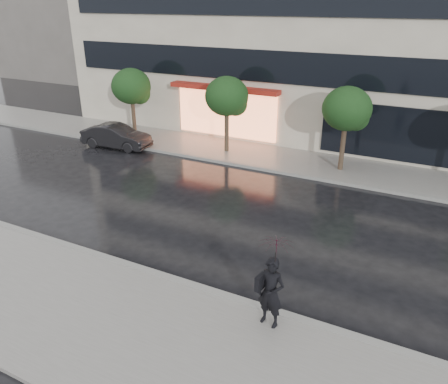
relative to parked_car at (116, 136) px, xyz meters
The scene contains 11 objects.
ground 11.94m from the parked_car, 42.71° to the right, with size 120.00×120.00×0.00m, color black.
sidewalk_near 14.34m from the parked_car, 52.31° to the right, with size 60.00×4.50×0.12m, color slate.
sidewalk_far 9.04m from the parked_car, 13.87° to the left, with size 60.00×3.50×0.12m, color slate.
curb_near 12.63m from the parked_car, 46.05° to the right, with size 60.00×0.25×0.14m, color gray.
curb_far 8.79m from the parked_car, ahead, with size 60.00×0.25×0.14m, color gray.
bg_building_left 26.83m from the parked_car, 137.05° to the left, with size 14.00×10.00×12.00m, color #59544F.
tree_far_west 3.01m from the parked_car, 95.29° to the left, with size 2.20×2.20×3.99m.
tree_mid_west 6.55m from the parked_car, 18.47° to the left, with size 2.20×2.20×3.99m.
tree_mid_east 12.20m from the parked_car, ahead, with size 2.20×2.20×3.99m.
parked_car is the anchor object (origin of this frame).
pedestrian_with_umbrella 16.01m from the parked_car, 36.88° to the right, with size 0.92×0.94×2.42m.
Camera 1 is at (6.90, -9.63, 7.46)m, focal length 35.00 mm.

